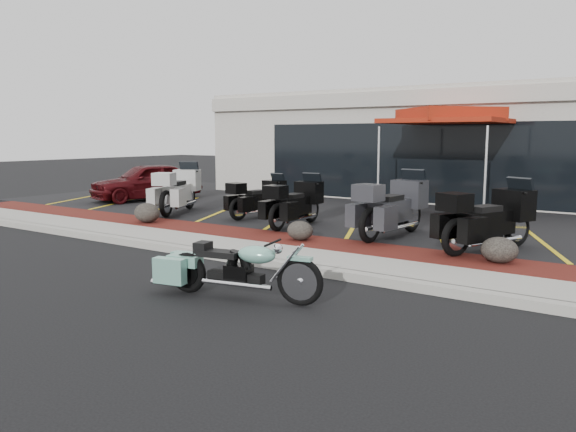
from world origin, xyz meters
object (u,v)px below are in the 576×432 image
Objects in this scene: hero_cruiser at (300,275)px; parked_car at (146,181)px; popup_canopy at (449,118)px; traffic_cone at (367,205)px; touring_white at (189,185)px.

parked_car is at bearing 135.94° from hero_cruiser.
hero_cruiser is at bearing -80.47° from popup_canopy.
hero_cruiser is 8.92m from traffic_cone.
popup_canopy reaches higher than touring_white.
traffic_cone is at bearing -87.88° from touring_white.
hero_cruiser is at bearing -14.18° from parked_car.
parked_car is at bearing -170.28° from traffic_cone.
touring_white is at bearing 131.35° from hero_cruiser.
traffic_cone is at bearing 98.74° from hero_cruiser.
hero_cruiser is 6.11× the size of traffic_cone.
parked_car reaches higher than hero_cruiser.
hero_cruiser is at bearing -150.90° from touring_white.
traffic_cone is (-3.03, 8.39, -0.10)m from hero_cruiser.
parked_car is (-2.97, 0.98, -0.08)m from touring_white.
touring_white is (-7.89, 6.07, 0.42)m from hero_cruiser.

